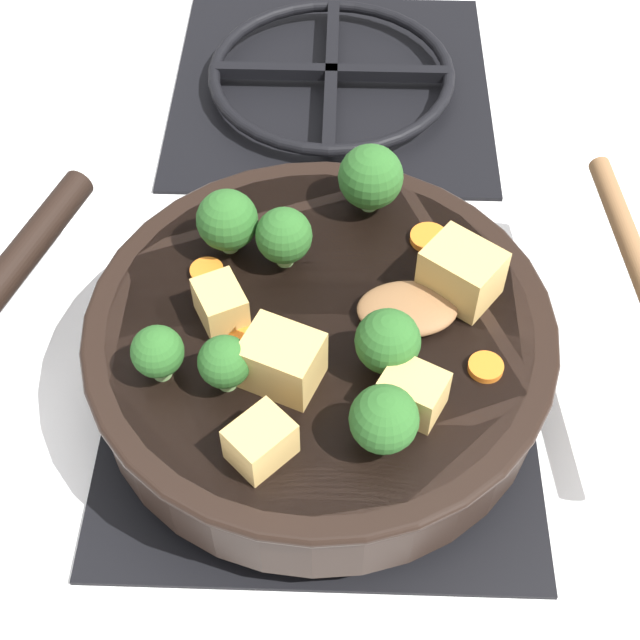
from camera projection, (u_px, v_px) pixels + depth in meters
name	position (u px, v px, depth m)	size (l,w,h in m)	color
ground_plane	(320.00, 390.00, 0.66)	(2.40, 2.40, 0.00)	white
front_burner_grate	(320.00, 381.00, 0.65)	(0.31, 0.31, 0.03)	black
rear_burner_grate	(331.00, 79.00, 0.88)	(0.31, 0.31, 0.03)	black
skillet_pan	(318.00, 342.00, 0.62)	(0.41, 0.32, 0.06)	black
wooden_spoon	(552.00, 300.00, 0.60)	(0.22, 0.26, 0.02)	brown
tofu_cube_center_large	(282.00, 361.00, 0.55)	(0.05, 0.04, 0.04)	tan
tofu_cube_near_handle	(261.00, 442.00, 0.52)	(0.04, 0.03, 0.03)	tan
tofu_cube_east_chunk	(413.00, 392.00, 0.54)	(0.04, 0.03, 0.03)	tan
tofu_cube_west_chunk	(461.00, 273.00, 0.60)	(0.05, 0.04, 0.04)	tan
tofu_cube_back_piece	(221.00, 299.00, 0.59)	(0.04, 0.03, 0.03)	tan
broccoli_floret_near_spoon	(284.00, 236.00, 0.61)	(0.04, 0.04, 0.05)	#709956
broccoli_floret_center_top	(225.00, 362.00, 0.55)	(0.03, 0.03, 0.04)	#709956
broccoli_floret_east_rim	(384.00, 420.00, 0.52)	(0.04, 0.04, 0.05)	#709956
broccoli_floret_west_rim	(227.00, 221.00, 0.62)	(0.04, 0.04, 0.05)	#709956
broccoli_floret_north_edge	(388.00, 342.00, 0.55)	(0.04, 0.04, 0.05)	#709956
broccoli_floret_south_cluster	(371.00, 177.00, 0.64)	(0.05, 0.05, 0.05)	#709956
broccoli_floret_mid_floret	(158.00, 352.00, 0.55)	(0.03, 0.03, 0.04)	#709956
carrot_slice_orange_thin	(486.00, 367.00, 0.57)	(0.02, 0.02, 0.01)	orange
carrot_slice_near_center	(429.00, 238.00, 0.64)	(0.03, 0.03, 0.01)	orange
carrot_slice_edge_slice	(207.00, 271.00, 0.62)	(0.02, 0.02, 0.01)	orange
carrot_slice_under_broccoli	(247.00, 347.00, 0.58)	(0.03, 0.03, 0.01)	orange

